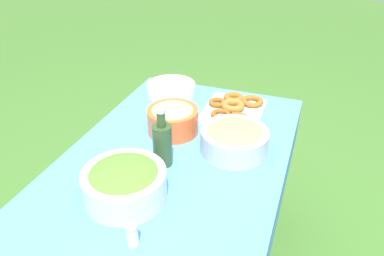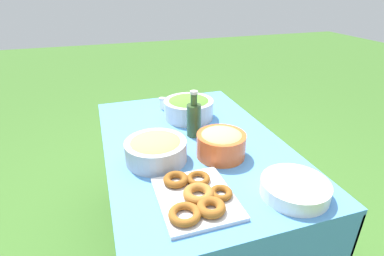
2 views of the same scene
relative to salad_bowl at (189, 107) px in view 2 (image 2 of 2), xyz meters
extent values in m
plane|color=#3D6B28|center=(0.30, -0.07, -0.80)|extent=(14.00, 14.00, 0.00)
cube|color=#4C8CD1|center=(0.30, -0.07, -0.08)|extent=(1.39, 0.90, 0.02)
cube|color=#4C8CD1|center=(0.30, -0.52, -0.20)|extent=(1.39, 0.01, 0.22)
cube|color=#4C8CD1|center=(0.30, 0.37, -0.20)|extent=(1.39, 0.01, 0.22)
cube|color=#4C8CD1|center=(-0.39, -0.07, -0.20)|extent=(0.01, 0.90, 0.22)
cylinder|color=slate|center=(-0.34, -0.46, -0.45)|extent=(0.05, 0.05, 0.71)
cylinder|color=slate|center=(-0.34, 0.32, -0.45)|extent=(0.05, 0.05, 0.71)
cylinder|color=silver|center=(0.00, 0.00, -0.01)|extent=(0.30, 0.30, 0.11)
ellipsoid|color=#51892D|center=(0.00, 0.00, 0.03)|extent=(0.26, 0.26, 0.07)
cylinder|color=#E05B28|center=(0.47, 0.01, -0.01)|extent=(0.23, 0.23, 0.11)
ellipsoid|color=tan|center=(0.47, 0.01, 0.03)|extent=(0.20, 0.20, 0.07)
cube|color=silver|center=(0.74, -0.21, -0.06)|extent=(0.34, 0.29, 0.02)
torus|color=brown|center=(0.65, -0.17, -0.04)|extent=(0.12, 0.12, 0.02)
torus|color=#93561E|center=(0.84, -0.28, -0.04)|extent=(0.14, 0.14, 0.03)
torus|color=#A36628|center=(0.75, -0.20, -0.04)|extent=(0.15, 0.15, 0.04)
torus|color=brown|center=(0.64, -0.26, -0.04)|extent=(0.12, 0.12, 0.03)
torus|color=#93561E|center=(0.84, -0.18, -0.04)|extent=(0.14, 0.14, 0.03)
torus|color=brown|center=(0.77, -0.11, -0.04)|extent=(0.13, 0.13, 0.03)
cylinder|color=white|center=(0.83, 0.17, -0.06)|extent=(0.27, 0.27, 0.01)
cylinder|color=white|center=(0.83, 0.17, -0.05)|extent=(0.27, 0.27, 0.01)
cylinder|color=white|center=(0.83, 0.17, -0.04)|extent=(0.27, 0.27, 0.01)
cylinder|color=white|center=(0.83, 0.17, -0.03)|extent=(0.27, 0.27, 0.01)
cylinder|color=white|center=(0.83, 0.17, -0.02)|extent=(0.27, 0.27, 0.01)
cylinder|color=#2D4723|center=(0.23, -0.04, 0.02)|extent=(0.08, 0.08, 0.18)
cylinder|color=#2D4723|center=(0.23, -0.04, 0.14)|extent=(0.03, 0.03, 0.06)
cylinder|color=#B7B7B7|center=(0.23, -0.04, 0.18)|extent=(0.04, 0.04, 0.01)
cylinder|color=#B2B7BC|center=(0.42, -0.29, -0.02)|extent=(0.29, 0.29, 0.10)
ellipsoid|color=#ADCC59|center=(0.42, -0.29, 0.01)|extent=(0.25, 0.25, 0.07)
cylinder|color=white|center=(-0.18, -0.12, -0.04)|extent=(0.04, 0.04, 0.07)
cylinder|color=silver|center=(-0.18, -0.12, 0.00)|extent=(0.04, 0.04, 0.01)
camera|label=1|loc=(-0.88, -0.57, 0.84)|focal=35.00mm
camera|label=2|loc=(1.61, -0.50, 0.69)|focal=28.00mm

